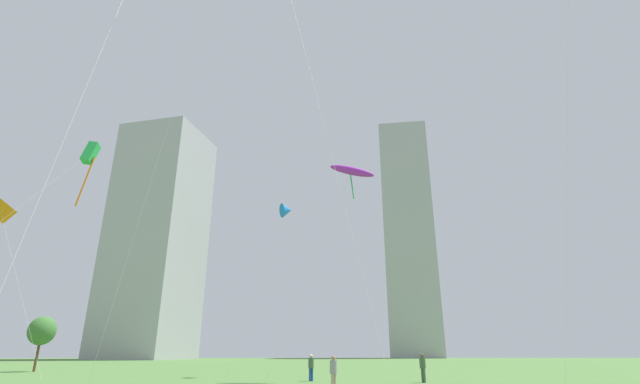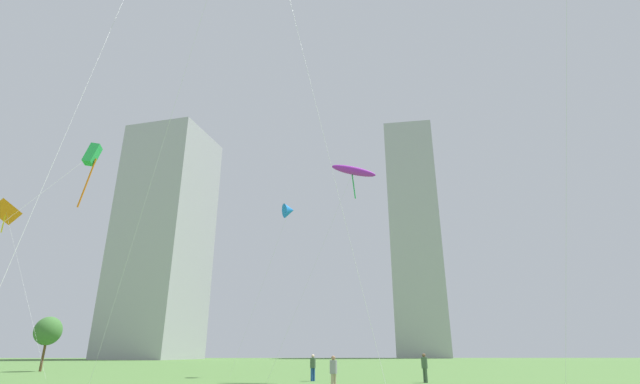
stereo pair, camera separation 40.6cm
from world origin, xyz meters
The scene contains 10 objects.
person_standing_0 centered at (0.60, 20.63, 1.04)m, with size 0.40×0.40×1.80m.
person_standing_1 centered at (8.26, 18.72, 1.08)m, with size 0.42×0.42×1.87m.
person_standing_2 centered at (1.64, 12.08, 1.03)m, with size 0.40×0.40×1.79m.
kite_flying_2 centered at (3.94, 20.74, 16.36)m, with size 8.52×2.49×17.36m.
kite_flying_5 centered at (-28.54, 27.05, 14.40)m, with size 10.43×5.71×15.10m.
kite_flying_7 centered at (-1.74, 27.51, 14.95)m, with size 5.69×1.76×15.74m.
kite_flying_8 centered at (-14.12, 13.24, 14.08)m, with size 6.03×9.08×15.06m.
park_tree_0 centered at (-28.16, 37.37, 4.09)m, with size 2.79×2.79×5.61m.
distant_highrise_0 centered at (-42.70, 114.09, 33.29)m, with size 21.35×21.91×66.59m, color #A8A8AD.
distant_highrise_1 centered at (37.28, 137.50, 40.78)m, with size 16.91×17.57×81.56m, color #A8A8AD.
Camera 1 is at (-0.10, -13.51, 2.00)m, focal length 24.70 mm.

